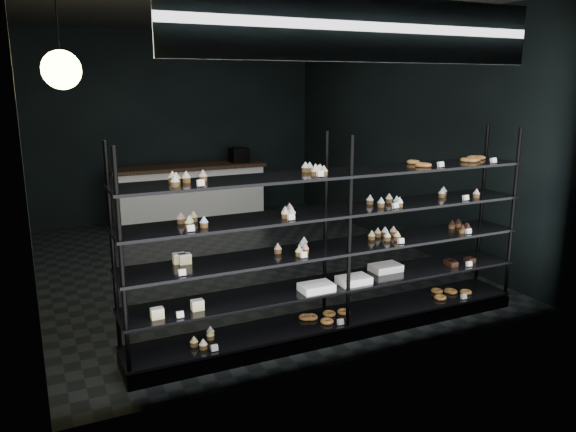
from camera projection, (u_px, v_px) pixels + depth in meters
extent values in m
cube|color=black|center=(240.00, 261.00, 7.53)|extent=(5.00, 6.00, 0.01)
cube|color=black|center=(234.00, 11.00, 6.80)|extent=(5.00, 6.00, 0.01)
cube|color=black|center=(177.00, 126.00, 9.80)|extent=(5.00, 0.01, 3.20)
cube|color=black|center=(367.00, 177.00, 4.53)|extent=(5.00, 0.01, 3.20)
cube|color=black|center=(22.00, 153.00, 6.12)|extent=(0.01, 6.00, 3.20)
cube|color=black|center=(398.00, 135.00, 8.21)|extent=(0.01, 6.00, 3.20)
cube|color=black|center=(335.00, 326.00, 5.39)|extent=(4.00, 0.50, 0.12)
cylinder|color=black|center=(122.00, 271.00, 4.16)|extent=(0.04, 0.04, 1.85)
cylinder|color=black|center=(113.00, 255.00, 4.55)|extent=(0.04, 0.04, 1.85)
cylinder|color=black|center=(349.00, 240.00, 4.99)|extent=(0.04, 0.04, 1.85)
cylinder|color=black|center=(325.00, 228.00, 5.37)|extent=(0.04, 0.04, 1.85)
cylinder|color=black|center=(512.00, 217.00, 5.81)|extent=(0.04, 0.04, 1.85)
cylinder|color=black|center=(481.00, 209.00, 6.19)|extent=(0.04, 0.04, 1.85)
cube|color=black|center=(335.00, 318.00, 5.37)|extent=(4.00, 0.50, 0.03)
cube|color=black|center=(336.00, 283.00, 5.29)|extent=(4.00, 0.50, 0.02)
cube|color=black|center=(337.00, 248.00, 5.21)|extent=(4.00, 0.50, 0.02)
cube|color=black|center=(337.00, 211.00, 5.13)|extent=(4.00, 0.50, 0.02)
cube|color=black|center=(338.00, 173.00, 5.05)|extent=(4.00, 0.50, 0.02)
cube|color=white|center=(198.00, 184.00, 4.32)|extent=(0.06, 0.04, 0.06)
cube|color=white|center=(319.00, 174.00, 4.76)|extent=(0.05, 0.04, 0.06)
cube|color=white|center=(439.00, 165.00, 5.30)|extent=(0.06, 0.04, 0.06)
cube|color=white|center=(491.00, 161.00, 5.57)|extent=(0.06, 0.04, 0.06)
cube|color=white|center=(193.00, 228.00, 4.38)|extent=(0.06, 0.04, 0.06)
cube|color=white|center=(288.00, 218.00, 4.72)|extent=(0.05, 0.04, 0.06)
cube|color=white|center=(398.00, 205.00, 5.19)|extent=(0.05, 0.04, 0.06)
cube|color=white|center=(468.00, 198.00, 5.54)|extent=(0.06, 0.04, 0.06)
cube|color=white|center=(186.00, 272.00, 4.43)|extent=(0.06, 0.04, 0.06)
cube|color=white|center=(304.00, 255.00, 4.86)|extent=(0.06, 0.04, 0.06)
cube|color=white|center=(397.00, 242.00, 5.27)|extent=(0.05, 0.04, 0.06)
cube|color=white|center=(469.00, 231.00, 5.64)|extent=(0.06, 0.04, 0.06)
cube|color=white|center=(178.00, 315.00, 4.47)|extent=(0.06, 0.04, 0.06)
cube|color=white|center=(468.00, 264.00, 5.73)|extent=(0.06, 0.04, 0.06)
cube|color=white|center=(216.00, 348.00, 4.68)|extent=(0.06, 0.04, 0.06)
cube|color=white|center=(340.00, 322.00, 5.18)|extent=(0.05, 0.04, 0.06)
cube|color=white|center=(461.00, 297.00, 5.79)|extent=(0.06, 0.04, 0.06)
cube|color=#0D1345|center=(366.00, 29.00, 4.33)|extent=(3.20, 0.04, 0.45)
cube|color=white|center=(367.00, 29.00, 4.32)|extent=(3.30, 0.02, 0.50)
cylinder|color=black|center=(56.00, 14.00, 4.64)|extent=(0.01, 0.01, 0.57)
sphere|color=#FFDA59|center=(61.00, 70.00, 4.75)|extent=(0.33, 0.33, 0.33)
cube|color=silver|center=(190.00, 195.00, 9.64)|extent=(2.51, 0.60, 0.92)
cube|color=black|center=(188.00, 167.00, 9.53)|extent=(2.61, 0.65, 0.06)
cube|color=black|center=(239.00, 155.00, 9.87)|extent=(0.30, 0.30, 0.25)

